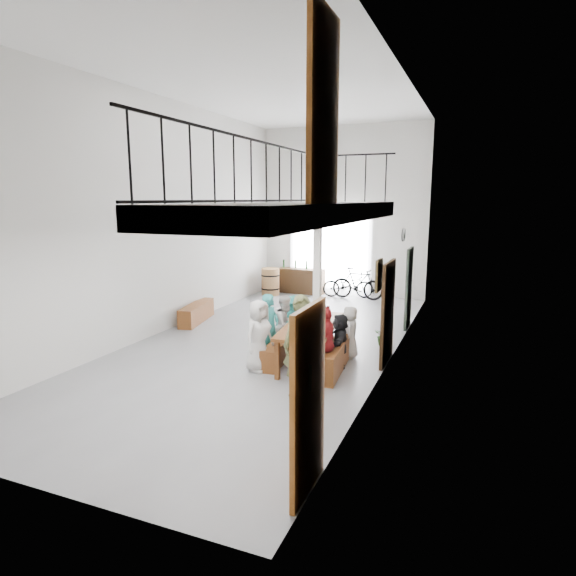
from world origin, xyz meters
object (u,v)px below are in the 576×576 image
at_px(oak_barrel, 270,282).
at_px(host_standing, 302,346).
at_px(bench_inner, 282,349).
at_px(serving_counter, 301,281).
at_px(tasting_table, 311,329).
at_px(side_bench, 197,313).
at_px(bicycle_near, 348,285).

relative_size(oak_barrel, host_standing, 0.54).
distance_m(bench_inner, serving_counter, 6.86).
xyz_separation_m(serving_counter, host_standing, (3.05, -8.12, 0.42)).
distance_m(serving_counter, host_standing, 8.68).
relative_size(tasting_table, oak_barrel, 2.63).
xyz_separation_m(bench_inner, serving_counter, (-2.04, 6.55, 0.21)).
relative_size(tasting_table, serving_counter, 1.48).
xyz_separation_m(bench_inner, host_standing, (1.00, -1.57, 0.63)).
xyz_separation_m(side_bench, oak_barrel, (0.34, 3.97, 0.21)).
bearing_deg(oak_barrel, host_standing, -62.46).
height_order(host_standing, bicycle_near, host_standing).
height_order(side_bench, host_standing, host_standing).
height_order(bench_inner, side_bench, side_bench).
xyz_separation_m(tasting_table, side_bench, (-3.85, 1.96, -0.47)).
xyz_separation_m(bench_inner, oak_barrel, (-2.88, 5.87, 0.24)).
relative_size(bench_inner, side_bench, 1.08).
xyz_separation_m(bench_inner, side_bench, (-3.22, 1.90, 0.03)).
xyz_separation_m(oak_barrel, serving_counter, (0.83, 0.68, -0.03)).
bearing_deg(host_standing, serving_counter, 95.22).
distance_m(bench_inner, side_bench, 3.74).
height_order(oak_barrel, bicycle_near, oak_barrel).
height_order(bench_inner, bicycle_near, bicycle_near).
height_order(serving_counter, bicycle_near, bicycle_near).
bearing_deg(serving_counter, side_bench, -101.88).
bearing_deg(host_standing, bench_inner, 107.27).
distance_m(tasting_table, side_bench, 4.35).
height_order(tasting_table, side_bench, tasting_table).
distance_m(serving_counter, bicycle_near, 1.67).
relative_size(tasting_table, bench_inner, 1.30).
bearing_deg(serving_counter, oak_barrel, -138.57).
bearing_deg(serving_counter, bench_inner, -70.33).
bearing_deg(side_bench, oak_barrel, 85.04).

